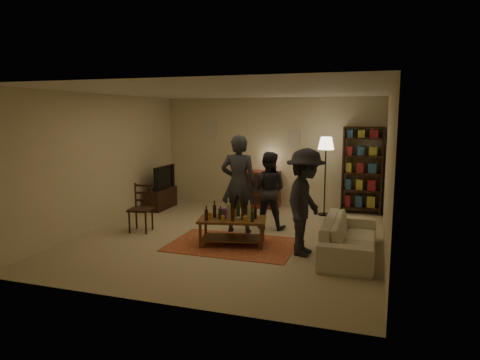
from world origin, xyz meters
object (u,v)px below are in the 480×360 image
at_px(dresser, 259,188).
at_px(person_by_sofa, 305,202).
at_px(bookshelf, 362,169).
at_px(coffee_table, 232,222).
at_px(floor_lamp, 326,149).
at_px(person_right, 268,190).
at_px(person_left, 239,184).
at_px(tv_stand, 161,193).
at_px(sofa, 349,237).
at_px(dining_chair, 142,206).

distance_m(dresser, person_by_sofa, 3.74).
distance_m(bookshelf, person_by_sofa, 3.46).
relative_size(coffee_table, floor_lamp, 0.72).
bearing_deg(person_right, bookshelf, -132.14).
bearing_deg(person_left, person_by_sofa, 138.61).
relative_size(tv_stand, floor_lamp, 0.59).
distance_m(floor_lamp, sofa, 3.08).
height_order(tv_stand, person_by_sofa, person_by_sofa).
bearing_deg(sofa, dining_chair, 86.37).
height_order(dresser, person_left, person_left).
height_order(person_left, person_by_sofa, person_left).
xyz_separation_m(tv_stand, floor_lamp, (3.90, 0.53, 1.14)).
bearing_deg(dining_chair, floor_lamp, 28.88).
xyz_separation_m(sofa, person_right, (-1.69, 1.23, 0.48)).
bearing_deg(sofa, dresser, 37.54).
bearing_deg(bookshelf, person_right, -131.75).
xyz_separation_m(bookshelf, sofa, (-0.05, -3.18, -0.73)).
distance_m(person_left, person_right, 0.68).
xyz_separation_m(dresser, person_left, (0.23, -2.34, 0.48)).
xyz_separation_m(dining_chair, person_by_sofa, (3.30, -0.45, 0.37)).
distance_m(person_right, person_by_sofa, 1.74).
bearing_deg(bookshelf, tv_stand, -168.20).
height_order(dresser, bookshelf, bookshelf).
relative_size(tv_stand, bookshelf, 0.52).
height_order(coffee_table, tv_stand, tv_stand).
xyz_separation_m(dining_chair, sofa, (4.01, -0.25, -0.20)).
relative_size(tv_stand, sofa, 0.51).
distance_m(tv_stand, dresser, 2.43).
distance_m(sofa, person_left, 2.39).
bearing_deg(person_by_sofa, floor_lamp, 7.31).
xyz_separation_m(coffee_table, person_left, (-0.16, 0.85, 0.54)).
bearing_deg(person_by_sofa, person_left, 62.90).
height_order(sofa, person_right, person_right).
distance_m(tv_stand, bookshelf, 4.84).
bearing_deg(dining_chair, person_right, 14.63).
height_order(sofa, person_left, person_left).
distance_m(tv_stand, floor_lamp, 4.10).
distance_m(bookshelf, sofa, 3.26).
height_order(coffee_table, dresser, dresser).
relative_size(floor_lamp, person_right, 1.15).
height_order(dining_chair, person_by_sofa, person_by_sofa).
height_order(coffee_table, floor_lamp, floor_lamp).
height_order(tv_stand, person_left, person_left).
height_order(bookshelf, floor_lamp, bookshelf).
distance_m(coffee_table, person_right, 1.39).
bearing_deg(dining_chair, bookshelf, 27.55).
relative_size(dining_chair, tv_stand, 0.91).
distance_m(dresser, floor_lamp, 1.99).
bearing_deg(person_left, bookshelf, -140.24).
relative_size(bookshelf, sofa, 0.97).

